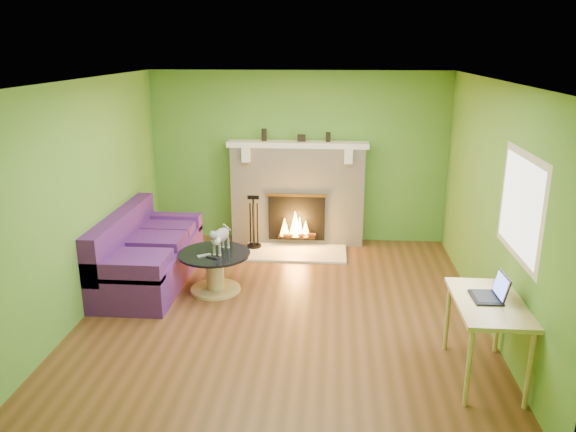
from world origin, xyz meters
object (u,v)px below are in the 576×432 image
sofa (145,255)px  desk (488,310)px  coffee_table (215,269)px  cat (221,238)px

sofa → desk: (3.81, -1.89, 0.31)m
sofa → coffee_table: 0.98m
coffee_table → sofa: bearing=167.2°
desk → cat: cat is taller
coffee_table → cat: 0.40m
sofa → coffee_table: bearing=-12.8°
sofa → desk: 4.26m
sofa → cat: sofa is taller
sofa → coffee_table: size_ratio=2.30×
sofa → cat: size_ratio=3.69×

